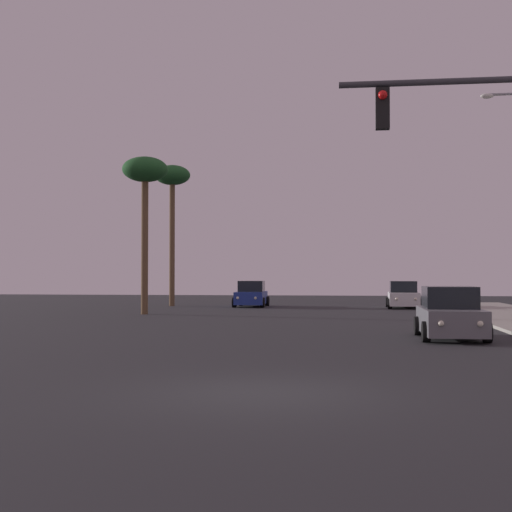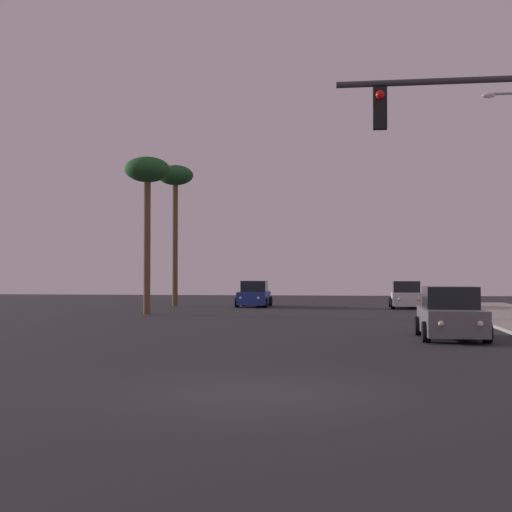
% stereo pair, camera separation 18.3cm
% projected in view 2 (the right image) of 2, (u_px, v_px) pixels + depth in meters
% --- Properties ---
extents(ground_plane, '(120.00, 120.00, 0.00)m').
position_uv_depth(ground_plane, '(257.00, 393.00, 12.34)').
color(ground_plane, '#28282B').
extents(car_grey, '(2.04, 4.31, 1.68)m').
position_uv_depth(car_grey, '(451.00, 315.00, 22.86)').
color(car_grey, slate).
rests_on(car_grey, ground).
extents(car_blue, '(2.04, 4.34, 1.68)m').
position_uv_depth(car_blue, '(254.00, 295.00, 46.38)').
color(car_blue, navy).
rests_on(car_blue, ground).
extents(car_white, '(2.04, 4.33, 1.68)m').
position_uv_depth(car_white, '(406.00, 296.00, 44.40)').
color(car_white, silver).
rests_on(car_white, ground).
extents(palm_tree_mid, '(2.40, 2.40, 8.29)m').
position_uv_depth(palm_tree_mid, '(147.00, 178.00, 37.56)').
color(palm_tree_mid, brown).
rests_on(palm_tree_mid, ground).
extents(palm_tree_far, '(2.40, 2.40, 9.41)m').
position_uv_depth(palm_tree_far, '(175.00, 184.00, 47.64)').
color(palm_tree_far, brown).
rests_on(palm_tree_far, ground).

